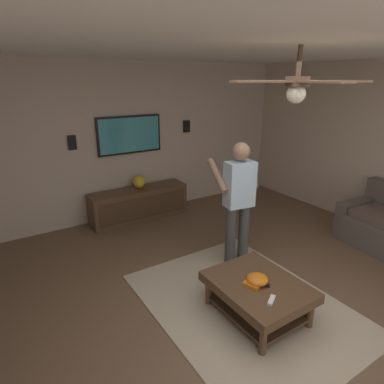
{
  "coord_description": "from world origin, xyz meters",
  "views": [
    {
      "loc": [
        -1.81,
        1.96,
        2.38
      ],
      "look_at": [
        1.12,
        0.07,
        1.16
      ],
      "focal_mm": 30.8,
      "sensor_mm": 36.0,
      "label": 1
    }
  ],
  "objects_px": {
    "media_console": "(139,204)",
    "wall_speaker_right": "(72,143)",
    "remote_white": "(271,300)",
    "wall_speaker_left": "(187,126)",
    "coffee_table": "(258,291)",
    "tv": "(130,135)",
    "bowl": "(257,279)",
    "ceiling_fan": "(297,85)",
    "remote_black": "(262,285)",
    "book": "(255,282)",
    "person_standing": "(238,197)",
    "vase_round": "(139,182)"
  },
  "relations": [
    {
      "from": "media_console",
      "to": "wall_speaker_right",
      "type": "height_order",
      "value": "wall_speaker_right"
    },
    {
      "from": "remote_white",
      "to": "wall_speaker_left",
      "type": "relative_size",
      "value": 0.68
    },
    {
      "from": "coffee_table",
      "to": "wall_speaker_right",
      "type": "distance_m",
      "value": 3.56
    },
    {
      "from": "remote_white",
      "to": "wall_speaker_left",
      "type": "distance_m",
      "value": 3.91
    },
    {
      "from": "tv",
      "to": "wall_speaker_left",
      "type": "relative_size",
      "value": 5.13
    },
    {
      "from": "bowl",
      "to": "remote_white",
      "type": "relative_size",
      "value": 1.47
    },
    {
      "from": "media_console",
      "to": "bowl",
      "type": "relative_size",
      "value": 7.73
    },
    {
      "from": "ceiling_fan",
      "to": "remote_black",
      "type": "bearing_deg",
      "value": 78.09
    },
    {
      "from": "media_console",
      "to": "book",
      "type": "distance_m",
      "value": 2.99
    },
    {
      "from": "remote_black",
      "to": "media_console",
      "type": "bearing_deg",
      "value": 137.03
    },
    {
      "from": "remote_white",
      "to": "wall_speaker_right",
      "type": "bearing_deg",
      "value": 72.05
    },
    {
      "from": "person_standing",
      "to": "bowl",
      "type": "distance_m",
      "value": 1.2
    },
    {
      "from": "remote_white",
      "to": "remote_black",
      "type": "xyz_separation_m",
      "value": [
        0.22,
        -0.1,
        0.0
      ]
    },
    {
      "from": "bowl",
      "to": "remote_white",
      "type": "xyz_separation_m",
      "value": [
        -0.28,
        0.08,
        -0.04
      ]
    },
    {
      "from": "media_console",
      "to": "remote_white",
      "type": "xyz_separation_m",
      "value": [
        -3.28,
        0.12,
        0.14
      ]
    },
    {
      "from": "remote_white",
      "to": "ceiling_fan",
      "type": "relative_size",
      "value": 0.13
    },
    {
      "from": "tv",
      "to": "vase_round",
      "type": "xyz_separation_m",
      "value": [
        -0.2,
        -0.04,
        -0.79
      ]
    },
    {
      "from": "coffee_table",
      "to": "tv",
      "type": "distance_m",
      "value": 3.44
    },
    {
      "from": "book",
      "to": "ceiling_fan",
      "type": "xyz_separation_m",
      "value": [
        -0.11,
        -0.22,
        1.9
      ]
    },
    {
      "from": "remote_black",
      "to": "wall_speaker_right",
      "type": "height_order",
      "value": "wall_speaker_right"
    },
    {
      "from": "remote_black",
      "to": "book",
      "type": "height_order",
      "value": "book"
    },
    {
      "from": "tv",
      "to": "book",
      "type": "relative_size",
      "value": 5.13
    },
    {
      "from": "ceiling_fan",
      "to": "bowl",
      "type": "bearing_deg",
      "value": 64.86
    },
    {
      "from": "person_standing",
      "to": "remote_white",
      "type": "relative_size",
      "value": 10.93
    },
    {
      "from": "wall_speaker_right",
      "to": "ceiling_fan",
      "type": "distance_m",
      "value": 3.64
    },
    {
      "from": "media_console",
      "to": "wall_speaker_right",
      "type": "relative_size",
      "value": 7.73
    },
    {
      "from": "remote_white",
      "to": "wall_speaker_left",
      "type": "height_order",
      "value": "wall_speaker_left"
    },
    {
      "from": "wall_speaker_right",
      "to": "person_standing",
      "type": "bearing_deg",
      "value": -147.82
    },
    {
      "from": "ceiling_fan",
      "to": "wall_speaker_left",
      "type": "bearing_deg",
      "value": -16.42
    },
    {
      "from": "remote_white",
      "to": "wall_speaker_right",
      "type": "relative_size",
      "value": 0.68
    },
    {
      "from": "book",
      "to": "vase_round",
      "type": "height_order",
      "value": "vase_round"
    },
    {
      "from": "person_standing",
      "to": "ceiling_fan",
      "type": "height_order",
      "value": "ceiling_fan"
    },
    {
      "from": "tv",
      "to": "person_standing",
      "type": "relative_size",
      "value": 0.69
    },
    {
      "from": "book",
      "to": "vase_round",
      "type": "distance_m",
      "value": 3.04
    },
    {
      "from": "remote_white",
      "to": "book",
      "type": "xyz_separation_m",
      "value": [
        0.3,
        -0.06,
        0.01
      ]
    },
    {
      "from": "bowl",
      "to": "book",
      "type": "relative_size",
      "value": 1.0
    },
    {
      "from": "tv",
      "to": "person_standing",
      "type": "bearing_deg",
      "value": 12.19
    },
    {
      "from": "coffee_table",
      "to": "vase_round",
      "type": "height_order",
      "value": "vase_round"
    },
    {
      "from": "book",
      "to": "ceiling_fan",
      "type": "bearing_deg",
      "value": -46.3
    },
    {
      "from": "remote_white",
      "to": "remote_black",
      "type": "height_order",
      "value": "same"
    },
    {
      "from": "tv",
      "to": "ceiling_fan",
      "type": "height_order",
      "value": "ceiling_fan"
    },
    {
      "from": "bowl",
      "to": "remote_black",
      "type": "relative_size",
      "value": 1.47
    },
    {
      "from": "remote_black",
      "to": "wall_speaker_right",
      "type": "bearing_deg",
      "value": 153.12
    },
    {
      "from": "remote_white",
      "to": "book",
      "type": "bearing_deg",
      "value": 46.68
    },
    {
      "from": "wall_speaker_left",
      "to": "book",
      "type": "bearing_deg",
      "value": 159.64
    },
    {
      "from": "book",
      "to": "wall_speaker_left",
      "type": "height_order",
      "value": "wall_speaker_left"
    },
    {
      "from": "wall_speaker_left",
      "to": "person_standing",
      "type": "bearing_deg",
      "value": 164.15
    },
    {
      "from": "media_console",
      "to": "wall_speaker_right",
      "type": "distance_m",
      "value": 1.51
    },
    {
      "from": "ceiling_fan",
      "to": "remote_white",
      "type": "bearing_deg",
      "value": 123.87
    },
    {
      "from": "vase_round",
      "to": "remote_white",
      "type": "bearing_deg",
      "value": 177.32
    }
  ]
}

